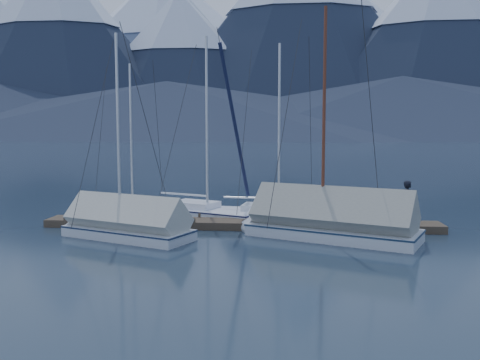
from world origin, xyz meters
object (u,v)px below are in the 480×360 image
(sailboat_open_mid, at_px, (216,215))
(person, at_px, (408,202))
(sailboat_open_right, at_px, (289,217))
(sailboat_open_left, at_px, (142,214))
(sailboat_covered_near, at_px, (318,225))
(sailboat_covered_far, at_px, (118,226))

(sailboat_open_mid, xyz_separation_m, person, (8.91, -2.06, 1.10))
(sailboat_open_right, bearing_deg, sailboat_open_left, 177.07)
(sailboat_covered_near, height_order, person, sailboat_covered_near)
(sailboat_open_mid, xyz_separation_m, sailboat_covered_far, (-3.49, -4.70, 0.27))
(sailboat_open_left, xyz_separation_m, sailboat_open_right, (7.57, -0.39, 0.02))
(sailboat_open_right, xyz_separation_m, sailboat_covered_far, (-7.11, -4.61, 0.28))
(sailboat_covered_near, bearing_deg, person, 24.69)
(sailboat_open_left, xyz_separation_m, sailboat_covered_far, (0.45, -5.00, 0.30))
(sailboat_covered_near, relative_size, sailboat_covered_far, 1.14)
(sailboat_open_left, xyz_separation_m, sailboat_covered_near, (8.80, -4.23, 0.37))
(sailboat_covered_near, bearing_deg, sailboat_open_left, 154.34)
(person, bearing_deg, sailboat_covered_near, 122.64)
(sailboat_covered_far, distance_m, person, 12.70)
(sailboat_open_right, distance_m, sailboat_covered_near, 4.05)
(sailboat_open_left, relative_size, sailboat_open_mid, 0.86)
(sailboat_covered_near, bearing_deg, sailboat_open_mid, 141.04)
(sailboat_open_mid, relative_size, sailboat_covered_far, 1.09)
(sailboat_open_right, relative_size, person, 5.05)
(sailboat_covered_far, xyz_separation_m, person, (12.40, 2.64, 0.83))
(sailboat_covered_far, bearing_deg, sailboat_open_mid, 53.44)
(sailboat_open_mid, distance_m, sailboat_covered_near, 6.26)
(sailboat_open_left, distance_m, sailboat_covered_far, 5.03)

